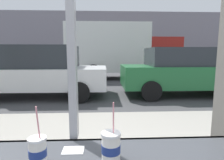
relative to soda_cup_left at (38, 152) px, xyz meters
name	(u,v)px	position (x,y,z in m)	size (l,w,h in m)	color
ground_plane	(99,83)	(0.12, 8.25, -1.01)	(60.00, 60.00, 0.00)	#424244
sidewalk_strip	(91,146)	(0.12, 1.85, -0.94)	(16.00, 2.80, 0.14)	#9E998E
building_facade_far	(101,40)	(0.12, 20.45, 1.97)	(28.00, 1.20, 5.94)	gray
soda_cup_left	(38,152)	(0.00, 0.00, 0.00)	(0.09, 0.09, 0.31)	silver
soda_cup_right	(111,148)	(0.35, 0.01, 0.01)	(0.10, 0.10, 0.32)	white
napkin_wrapper	(73,150)	(0.14, 0.15, -0.08)	(0.12, 0.09, 0.00)	white
parked_car_white	(43,71)	(-1.74, 5.56, -0.13)	(4.31, 2.05, 1.73)	silver
parked_car_green	(182,71)	(3.07, 5.56, -0.15)	(4.23, 1.90, 1.67)	#236B38
box_truck	(119,50)	(1.27, 10.09, 0.66)	(6.33, 2.44, 3.10)	silver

